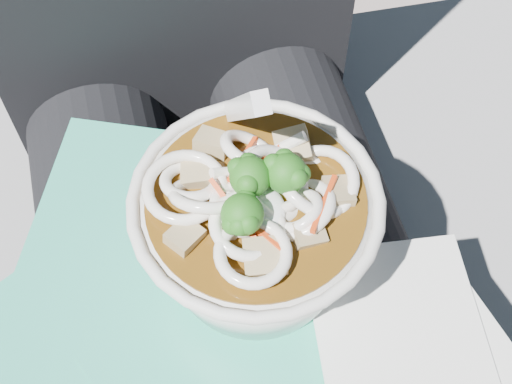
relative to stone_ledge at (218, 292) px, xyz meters
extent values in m
cube|color=slate|center=(0.00, 0.00, 0.00)|extent=(1.03, 0.55, 0.44)
cylinder|color=black|center=(-0.09, -0.15, 0.29)|extent=(0.14, 0.48, 0.14)
cylinder|color=black|center=(0.09, -0.15, 0.29)|extent=(0.14, 0.48, 0.14)
cube|color=teal|center=(0.07, -0.25, 0.36)|extent=(0.20, 0.20, 0.00)
cube|color=teal|center=(0.03, -0.21, 0.36)|extent=(0.22, 0.19, 0.00)
cube|color=teal|center=(0.04, -0.20, 0.37)|extent=(0.14, 0.16, 0.00)
cube|color=teal|center=(0.03, -0.10, 0.37)|extent=(0.17, 0.16, 0.00)
cube|color=teal|center=(0.01, -0.14, 0.37)|extent=(0.17, 0.19, 0.00)
cube|color=teal|center=(-0.06, -0.07, 0.37)|extent=(0.22, 0.21, 0.00)
cube|color=teal|center=(-0.10, -0.17, 0.37)|extent=(0.24, 0.24, 0.00)
cube|color=teal|center=(-0.06, -0.18, 0.37)|extent=(0.21, 0.23, 0.00)
cube|color=teal|center=(-0.02, -0.23, 0.38)|extent=(0.23, 0.23, 0.00)
cube|color=white|center=(0.11, -0.25, 0.38)|extent=(0.14, 0.14, 0.00)
cube|color=white|center=(0.10, -0.22, 0.38)|extent=(0.14, 0.14, 0.00)
torus|color=white|center=(0.01, -0.15, 0.47)|extent=(0.17, 0.17, 0.01)
cylinder|color=#4F300B|center=(0.01, -0.15, 0.47)|extent=(0.15, 0.15, 0.01)
torus|color=white|center=(0.02, -0.11, 0.48)|extent=(0.05, 0.06, 0.04)
torus|color=white|center=(-0.03, -0.13, 0.48)|extent=(0.06, 0.06, 0.02)
torus|color=white|center=(0.04, -0.16, 0.47)|extent=(0.07, 0.07, 0.03)
torus|color=white|center=(-0.03, -0.13, 0.48)|extent=(0.08, 0.08, 0.01)
torus|color=white|center=(0.06, -0.15, 0.47)|extent=(0.08, 0.08, 0.03)
torus|color=white|center=(-0.02, -0.14, 0.48)|extent=(0.07, 0.06, 0.05)
torus|color=white|center=(0.03, -0.14, 0.48)|extent=(0.06, 0.06, 0.03)
torus|color=white|center=(0.03, -0.14, 0.48)|extent=(0.06, 0.06, 0.05)
torus|color=white|center=(0.05, -0.15, 0.48)|extent=(0.07, 0.08, 0.04)
torus|color=white|center=(0.00, -0.19, 0.48)|extent=(0.06, 0.06, 0.01)
torus|color=white|center=(0.00, -0.15, 0.48)|extent=(0.04, 0.04, 0.03)
torus|color=white|center=(0.04, -0.16, 0.48)|extent=(0.04, 0.04, 0.04)
torus|color=white|center=(0.00, -0.17, 0.48)|extent=(0.07, 0.07, 0.02)
cylinder|color=white|center=(0.04, -0.12, 0.48)|extent=(0.04, 0.01, 0.03)
cylinder|color=white|center=(-0.01, -0.16, 0.48)|extent=(0.01, 0.03, 0.01)
cylinder|color=white|center=(0.01, -0.13, 0.48)|extent=(0.04, 0.01, 0.02)
cylinder|color=#779E4C|center=(0.04, -0.14, 0.48)|extent=(0.01, 0.01, 0.02)
sphere|color=#155313|center=(0.04, -0.14, 0.49)|extent=(0.03, 0.03, 0.03)
sphere|color=#155313|center=(0.04, -0.15, 0.49)|extent=(0.01, 0.01, 0.01)
sphere|color=#155313|center=(0.03, -0.14, 0.50)|extent=(0.01, 0.01, 0.01)
sphere|color=#155313|center=(0.04, -0.15, 0.50)|extent=(0.01, 0.01, 0.01)
sphere|color=#155313|center=(0.04, -0.14, 0.50)|extent=(0.01, 0.01, 0.01)
cylinder|color=#779E4C|center=(0.01, -0.14, 0.48)|extent=(0.01, 0.01, 0.02)
sphere|color=#155313|center=(0.01, -0.14, 0.49)|extent=(0.03, 0.03, 0.03)
sphere|color=#155313|center=(0.01, -0.15, 0.50)|extent=(0.01, 0.01, 0.01)
sphere|color=#155313|center=(0.01, -0.13, 0.50)|extent=(0.01, 0.01, 0.01)
sphere|color=#155313|center=(0.01, -0.13, 0.50)|extent=(0.01, 0.01, 0.01)
sphere|color=#155313|center=(0.01, -0.14, 0.50)|extent=(0.01, 0.01, 0.01)
cylinder|color=#779E4C|center=(0.00, -0.17, 0.48)|extent=(0.01, 0.01, 0.02)
sphere|color=#155313|center=(0.00, -0.17, 0.49)|extent=(0.03, 0.03, 0.03)
sphere|color=#155313|center=(0.00, -0.18, 0.50)|extent=(0.01, 0.01, 0.01)
sphere|color=#155313|center=(0.00, -0.16, 0.50)|extent=(0.01, 0.01, 0.01)
sphere|color=#155313|center=(0.00, -0.18, 0.50)|extent=(0.01, 0.01, 0.01)
sphere|color=#155313|center=(-0.01, -0.17, 0.49)|extent=(0.01, 0.01, 0.01)
cube|color=#E64113|center=(0.01, -0.12, 0.48)|extent=(0.03, 0.04, 0.01)
cube|color=#E64113|center=(0.00, -0.16, 0.48)|extent=(0.02, 0.05, 0.02)
cube|color=#E64113|center=(0.01, -0.18, 0.48)|extent=(0.03, 0.04, 0.01)
cube|color=#E64113|center=(0.05, -0.17, 0.48)|extent=(0.03, 0.04, 0.01)
cube|color=#E64113|center=(0.00, -0.13, 0.48)|extent=(0.03, 0.03, 0.01)
cube|color=#E64113|center=(0.03, -0.14, 0.48)|extent=(0.03, 0.03, 0.02)
cube|color=#E64113|center=(0.03, -0.12, 0.48)|extent=(0.04, 0.02, 0.00)
cube|color=#917952|center=(0.07, -0.16, 0.47)|extent=(0.02, 0.03, 0.02)
cube|color=#917952|center=(0.05, -0.12, 0.48)|extent=(0.03, 0.03, 0.02)
cube|color=#917952|center=(0.00, -0.10, 0.48)|extent=(0.03, 0.03, 0.02)
cube|color=#917952|center=(-0.02, -0.12, 0.48)|extent=(0.03, 0.02, 0.02)
cube|color=#917952|center=(-0.04, -0.16, 0.48)|extent=(0.03, 0.03, 0.02)
cube|color=#917952|center=(0.01, -0.19, 0.48)|extent=(0.03, 0.03, 0.02)
cube|color=#917952|center=(0.04, -0.18, 0.47)|extent=(0.02, 0.02, 0.02)
ellipsoid|color=white|center=(0.02, -0.16, 0.48)|extent=(0.03, 0.04, 0.01)
cube|color=white|center=(0.02, -0.11, 0.53)|extent=(0.01, 0.09, 0.11)
camera|label=1|loc=(-0.05, -0.38, 0.88)|focal=50.00mm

